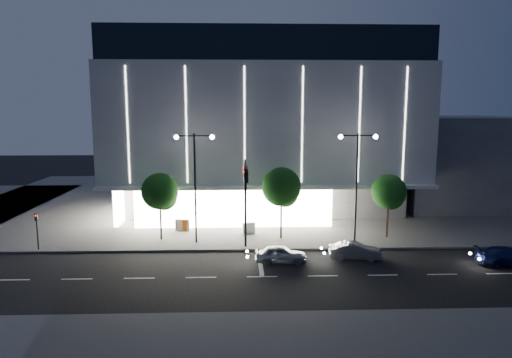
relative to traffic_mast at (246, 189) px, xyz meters
The scene contains 17 objects.
ground 6.12m from the traffic_mast, 106.66° to the right, with size 160.00×160.00×0.00m, color black.
sidewalk_museum 21.62m from the traffic_mast, 79.04° to the left, with size 70.00×40.00×0.15m, color #474747.
museum 19.54m from the traffic_mast, 84.04° to the left, with size 30.00×25.80×18.00m.
annex_building 32.43m from the traffic_mast, 39.57° to the left, with size 16.00×20.00×10.00m, color #4C4C51.
traffic_mast is the anchor object (origin of this frame).
street_lamp_west 4.89m from the traffic_mast, 146.35° to the left, with size 3.16×0.36×9.00m.
street_lamp_east 9.43m from the traffic_mast, 16.48° to the left, with size 3.16×0.36×9.00m.
ped_signal_far 16.35m from the traffic_mast, behind, with size 0.22×0.24×3.00m.
tree_left 7.95m from the traffic_mast, 152.16° to the left, with size 3.02×3.02×5.72m.
tree_mid 4.82m from the traffic_mast, 50.58° to the left, with size 3.25×3.25×6.15m.
tree_right 12.63m from the traffic_mast, 17.02° to the left, with size 2.91×2.91×5.51m.
car_lead 5.48m from the traffic_mast, 40.94° to the right, with size 1.48×3.68×1.25m, color #A0A3A8.
car_second 9.23m from the traffic_mast, 10.86° to the right, with size 1.31×3.75×1.24m, color gray.
car_third 19.21m from the traffic_mast, ahead, with size 1.80×4.42×1.28m, color navy.
barrier_b 9.45m from the traffic_mast, 131.01° to the left, with size 1.10×0.25×1.00m, color #BCBCBC.
barrier_c 9.57m from the traffic_mast, 131.69° to the left, with size 1.10×0.25×1.00m, color #D9460C.
barrier_d 6.69m from the traffic_mast, 86.27° to the left, with size 1.10×0.25×1.00m, color white.
Camera 1 is at (0.59, -30.02, 10.86)m, focal length 32.00 mm.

